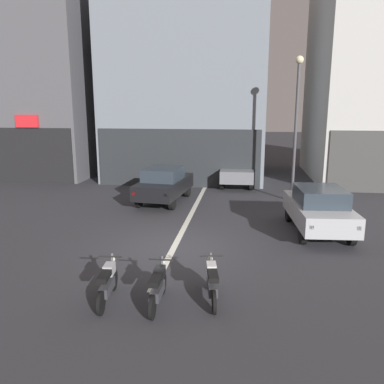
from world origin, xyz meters
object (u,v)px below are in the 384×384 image
(motorcycle_silver_row_leftmost, at_px, (108,283))
(motorcycle_white_row_centre, at_px, (212,282))
(car_grey_down_street, at_px, (237,170))
(car_black_crossing_near, at_px, (164,183))
(street_lamp, at_px, (296,115))
(car_silver_parked_kerbside, at_px, (318,208))
(motorcycle_black_row_left_mid, at_px, (158,286))

(motorcycle_silver_row_leftmost, relative_size, motorcycle_white_row_centre, 1.01)
(car_grey_down_street, height_order, motorcycle_silver_row_leftmost, car_grey_down_street)
(car_black_crossing_near, height_order, street_lamp, street_lamp)
(car_silver_parked_kerbside, distance_m, motorcycle_white_row_centre, 6.39)
(car_black_crossing_near, distance_m, motorcycle_silver_row_leftmost, 9.52)
(car_black_crossing_near, distance_m, motorcycle_white_row_centre, 9.62)
(car_grey_down_street, relative_size, motorcycle_black_row_left_mid, 2.47)
(street_lamp, height_order, motorcycle_silver_row_leftmost, street_lamp)
(car_silver_parked_kerbside, bearing_deg, street_lamp, 94.57)
(car_black_crossing_near, xyz_separation_m, street_lamp, (5.95, 0.98, 3.13))
(motorcycle_white_row_centre, bearing_deg, car_grey_down_street, 89.04)
(car_grey_down_street, xyz_separation_m, motorcycle_silver_row_leftmost, (-2.58, -14.05, -0.43))
(car_grey_down_street, xyz_separation_m, street_lamp, (2.69, -3.59, 3.13))
(motorcycle_white_row_centre, bearing_deg, street_lamp, 73.89)
(motorcycle_black_row_left_mid, bearing_deg, car_silver_parked_kerbside, 52.65)
(street_lamp, height_order, motorcycle_white_row_centre, street_lamp)
(motorcycle_silver_row_leftmost, distance_m, motorcycle_white_row_centre, 2.38)
(car_black_crossing_near, height_order, motorcycle_black_row_left_mid, car_black_crossing_near)
(motorcycle_silver_row_leftmost, bearing_deg, street_lamp, 63.27)
(car_grey_down_street, height_order, street_lamp, street_lamp)
(motorcycle_silver_row_leftmost, bearing_deg, motorcycle_white_row_centre, 8.97)
(motorcycle_silver_row_leftmost, height_order, motorcycle_black_row_left_mid, same)
(street_lamp, xyz_separation_m, motorcycle_white_row_centre, (-2.92, -10.09, -3.56))
(car_grey_down_street, relative_size, motorcycle_white_row_centre, 2.49)
(car_black_crossing_near, height_order, car_silver_parked_kerbside, same)
(car_black_crossing_near, distance_m, street_lamp, 6.79)
(car_grey_down_street, bearing_deg, car_black_crossing_near, -125.53)
(street_lamp, bearing_deg, motorcycle_silver_row_leftmost, -116.73)
(car_black_crossing_near, xyz_separation_m, car_silver_parked_kerbside, (6.32, -3.66, 0.00))
(motorcycle_white_row_centre, bearing_deg, car_black_crossing_near, 108.38)
(street_lamp, bearing_deg, car_silver_parked_kerbside, -85.43)
(motorcycle_black_row_left_mid, relative_size, motorcycle_white_row_centre, 1.01)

